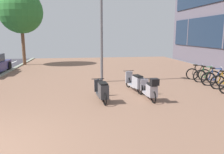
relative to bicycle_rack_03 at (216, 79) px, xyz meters
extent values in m
cube|color=#85614D|center=(-4.06, -5.30, -0.37)|extent=(14.40, 40.00, 0.05)
cube|color=#5F5866|center=(3.29, 4.38, 2.33)|extent=(0.10, 0.12, 2.32)
cube|color=#5F5866|center=(3.29, 9.50, 2.33)|extent=(0.10, 0.12, 2.32)
torus|color=black|center=(-0.28, -0.61, -0.03)|extent=(0.63, 0.41, 0.69)
cylinder|color=#C18614|center=(-0.12, -0.71, 0.19)|extent=(0.13, 0.10, 0.55)
cylinder|color=#C18614|center=(-0.18, -0.67, -0.06)|extent=(0.22, 0.15, 0.08)
cylinder|color=#C18614|center=(-0.22, -0.65, 0.22)|extent=(0.15, 0.10, 0.51)
cube|color=black|center=(-0.16, -0.68, 0.51)|extent=(0.24, 0.19, 0.06)
torus|color=black|center=(-0.29, 0.14, -0.02)|extent=(0.68, 0.37, 0.72)
torus|color=black|center=(0.30, -0.14, -0.02)|extent=(0.68, 0.37, 0.72)
cylinder|color=navy|center=(0.06, -0.03, 0.24)|extent=(0.30, 0.17, 0.63)
cylinder|color=navy|center=(-0.12, 0.06, 0.21)|extent=(0.14, 0.09, 0.57)
cylinder|color=navy|center=(0.01, -0.01, 0.52)|extent=(0.37, 0.20, 0.08)
cylinder|color=navy|center=(-0.18, 0.09, -0.05)|extent=(0.24, 0.13, 0.08)
cylinder|color=navy|center=(-0.23, 0.11, 0.24)|extent=(0.16, 0.09, 0.52)
cylinder|color=navy|center=(0.24, -0.12, 0.26)|extent=(0.15, 0.09, 0.57)
cube|color=black|center=(-0.16, 0.08, 0.53)|extent=(0.24, 0.18, 0.06)
cylinder|color=#ADADB2|center=(0.19, -0.09, 0.59)|extent=(0.23, 0.44, 0.02)
torus|color=black|center=(-0.29, 0.93, -0.03)|extent=(0.64, 0.40, 0.70)
torus|color=black|center=(0.28, 0.61, -0.03)|extent=(0.64, 0.40, 0.70)
cylinder|color=#2B6535|center=(0.05, 0.74, 0.22)|extent=(0.30, 0.19, 0.61)
cylinder|color=#2B6535|center=(-0.12, 0.83, 0.20)|extent=(0.14, 0.10, 0.56)
cylinder|color=#2B6535|center=(0.01, 0.76, 0.49)|extent=(0.36, 0.23, 0.08)
cylinder|color=#2B6535|center=(-0.18, 0.87, -0.05)|extent=(0.24, 0.15, 0.08)
cylinder|color=#2B6535|center=(-0.23, 0.89, 0.22)|extent=(0.16, 0.10, 0.51)
cylinder|color=#2B6535|center=(0.23, 0.64, 0.24)|extent=(0.14, 0.10, 0.55)
cube|color=black|center=(-0.17, 0.86, 0.51)|extent=(0.24, 0.19, 0.06)
cylinder|color=#ADADB2|center=(0.18, 0.67, 0.57)|extent=(0.26, 0.43, 0.02)
torus|color=black|center=(-0.31, 1.70, -0.04)|extent=(0.61, 0.39, 0.67)
torus|color=black|center=(0.22, 1.38, -0.04)|extent=(0.61, 0.39, 0.67)
cylinder|color=black|center=(0.01, 1.51, 0.20)|extent=(0.28, 0.19, 0.59)
cylinder|color=black|center=(-0.15, 1.60, 0.17)|extent=(0.13, 0.10, 0.53)
cylinder|color=black|center=(-0.03, 1.53, 0.46)|extent=(0.34, 0.22, 0.08)
cylinder|color=black|center=(-0.21, 1.64, -0.07)|extent=(0.22, 0.15, 0.07)
cylinder|color=black|center=(-0.26, 1.66, 0.20)|extent=(0.15, 0.10, 0.49)
cylinder|color=black|center=(0.17, 1.41, 0.22)|extent=(0.14, 0.10, 0.53)
cube|color=black|center=(-0.20, 1.63, 0.48)|extent=(0.24, 0.19, 0.06)
cylinder|color=#ADADB2|center=(0.13, 1.44, 0.53)|extent=(0.26, 0.43, 0.02)
torus|color=black|center=(-3.88, -2.17, -0.13)|extent=(0.05, 0.48, 0.48)
torus|color=black|center=(-3.90, -0.97, -0.13)|extent=(0.05, 0.48, 0.48)
cube|color=#ABA7B3|center=(-3.89, -1.57, -0.15)|extent=(0.29, 0.68, 0.08)
cube|color=#ABA7B3|center=(-3.89, -1.95, 0.06)|extent=(0.31, 0.53, 0.42)
cube|color=black|center=(-3.89, -1.95, 0.30)|extent=(0.27, 0.48, 0.06)
cylinder|color=#ABA7B3|center=(-3.90, -0.99, 0.11)|extent=(0.07, 0.12, 0.48)
cube|color=#ABA7B3|center=(-3.90, -1.07, 0.09)|extent=(0.32, 0.08, 0.47)
cylinder|color=black|center=(-3.90, -1.02, 0.34)|extent=(0.52, 0.04, 0.03)
cube|color=black|center=(-3.88, -2.22, 0.45)|extent=(0.28, 0.28, 0.24)
torus|color=black|center=(-4.04, -0.91, -0.10)|extent=(0.14, 0.55, 0.55)
torus|color=black|center=(-4.25, 0.42, -0.10)|extent=(0.14, 0.55, 0.55)
cube|color=#A4A7B4|center=(-4.15, -0.24, -0.12)|extent=(0.40, 0.79, 0.08)
cube|color=#A4A7B4|center=(-4.08, -0.67, 0.12)|extent=(0.39, 0.63, 0.48)
cube|color=black|center=(-4.08, -0.67, 0.39)|extent=(0.34, 0.57, 0.06)
cylinder|color=#A4A7B4|center=(-4.25, 0.40, 0.18)|extent=(0.09, 0.13, 0.55)
cube|color=#A4A7B4|center=(-4.24, 0.32, 0.15)|extent=(0.33, 0.13, 0.55)
cylinder|color=black|center=(-4.25, 0.37, 0.45)|extent=(0.52, 0.11, 0.03)
torus|color=black|center=(-5.68, -2.16, -0.12)|extent=(0.10, 0.50, 0.50)
torus|color=black|center=(-5.82, -0.88, -0.12)|extent=(0.10, 0.50, 0.50)
cube|color=#35383E|center=(-5.75, -1.52, -0.14)|extent=(0.36, 0.75, 0.08)
cube|color=#35383E|center=(-5.70, -1.93, 0.11)|extent=(0.36, 0.59, 0.51)
cube|color=black|center=(-5.70, -1.93, 0.40)|extent=(0.31, 0.54, 0.06)
cylinder|color=#35383E|center=(-5.81, -0.90, 0.13)|extent=(0.08, 0.13, 0.50)
cube|color=#35383E|center=(-5.81, -0.98, 0.10)|extent=(0.33, 0.11, 0.49)
cylinder|color=black|center=(-5.81, -0.93, 0.37)|extent=(0.52, 0.08, 0.03)
cylinder|color=black|center=(-11.43, 6.70, -0.03)|extent=(0.20, 0.62, 0.62)
cylinder|color=slate|center=(-5.36, 1.86, 2.35)|extent=(0.14, 0.14, 5.39)
cylinder|color=brown|center=(-11.03, 9.61, 1.19)|extent=(0.26, 0.26, 3.08)
sphere|color=#317633|center=(-11.03, 9.61, 3.95)|extent=(3.47, 3.47, 3.47)
camera|label=1|loc=(-6.55, -9.74, 2.12)|focal=35.73mm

